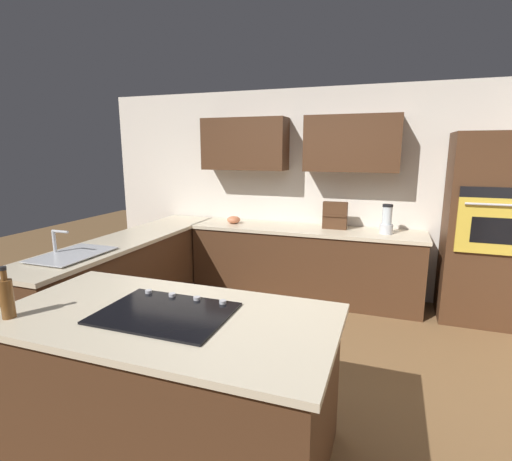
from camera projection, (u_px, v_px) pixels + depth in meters
The scene contains 15 objects.
ground_plane at pixel (271, 368), 3.33m from camera, with size 14.00×14.00×0.00m, color brown.
wall_back at pixel (314, 182), 4.95m from camera, with size 6.00×0.44×2.60m.
lower_cabinets_back at pixel (304, 265), 4.86m from camera, with size 2.80×0.60×0.86m, color #472B19.
countertop_back at pixel (305, 230), 4.77m from camera, with size 2.84×0.64×0.04m, color beige.
lower_cabinets_side at pixel (131, 278), 4.34m from camera, with size 0.60×2.90×0.86m, color #472B19.
countertop_side at pixel (128, 240), 4.25m from camera, with size 0.64×2.94×0.04m, color beige.
island_base at pixel (169, 386), 2.37m from camera, with size 1.94×0.96×0.86m, color #472B19.
island_top at pixel (165, 317), 2.28m from camera, with size 2.02×1.04×0.04m, color beige.
wall_oven at pixel (486, 230), 4.10m from camera, with size 0.80×0.66×2.03m.
sink_unit at pixel (72, 254), 3.52m from camera, with size 0.46×0.70×0.23m.
cooktop at pixel (165, 313), 2.28m from camera, with size 0.76×0.56×0.03m.
blender at pixel (387, 221), 4.43m from camera, with size 0.15×0.15×0.34m.
mixing_bowl at pixel (234, 220), 5.06m from camera, with size 0.17×0.17×0.10m, color #CC724C.
spice_rack at pixel (335, 216), 4.69m from camera, with size 0.29×0.11×0.33m.
oil_bottle at pixel (7, 297), 2.20m from camera, with size 0.07×0.07×0.31m.
Camera 1 is at (-0.88, 2.89, 1.85)m, focal length 27.14 mm.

